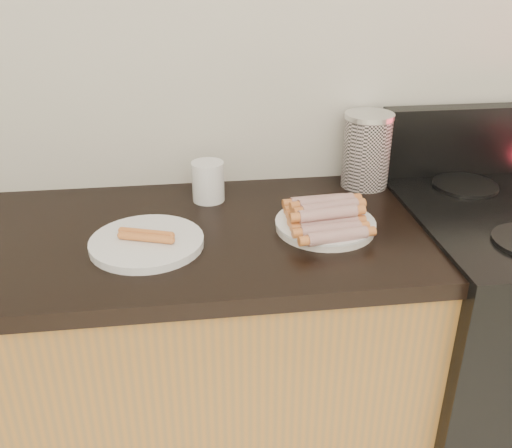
{
  "coord_description": "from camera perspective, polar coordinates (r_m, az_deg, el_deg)",
  "views": [
    {
      "loc": [
        -0.17,
        0.45,
        1.53
      ],
      "look_at": [
        -0.01,
        1.62,
        0.94
      ],
      "focal_mm": 40.0,
      "sensor_mm": 36.0,
      "label": 1
    }
  ],
  "objects": [
    {
      "name": "wall_back",
      "position": [
        1.58,
        -1.32,
        17.95
      ],
      "size": [
        4.0,
        0.04,
        2.6
      ],
      "primitive_type": "cube",
      "color": "silver",
      "rests_on": "ground"
    },
    {
      "name": "side_plate",
      "position": [
        1.34,
        -10.86,
        -1.83
      ],
      "size": [
        0.35,
        0.35,
        0.02
      ],
      "primitive_type": "cylinder",
      "rotation": [
        0.0,
        0.0,
        -0.42
      ],
      "color": "white",
      "rests_on": "counter_slab"
    },
    {
      "name": "canister",
      "position": [
        1.64,
        10.99,
        7.26
      ],
      "size": [
        0.14,
        0.14,
        0.21
      ],
      "rotation": [
        0.0,
        0.0,
        0.29
      ],
      "color": "white",
      "rests_on": "counter_slab"
    },
    {
      "name": "plain_sausages",
      "position": [
        1.33,
        -10.93,
        -1.12
      ],
      "size": [
        0.12,
        0.08,
        0.02
      ],
      "rotation": [
        0.0,
        0.0,
        -0.33
      ],
      "color": "tan",
      "rests_on": "side_plate"
    },
    {
      "name": "hotdog_pile",
      "position": [
        1.39,
        6.99,
        0.94
      ],
      "size": [
        0.14,
        0.24,
        0.06
      ],
      "rotation": [
        0.0,
        0.0,
        0.1
      ],
      "color": "brown",
      "rests_on": "main_plate"
    },
    {
      "name": "stove_panel",
      "position": [
        1.86,
        23.82,
        7.86
      ],
      "size": [
        0.76,
        0.06,
        0.2
      ],
      "primitive_type": "cube",
      "color": "black",
      "rests_on": "stove"
    },
    {
      "name": "burner_far_left",
      "position": [
        1.71,
        20.18,
        3.66
      ],
      "size": [
        0.18,
        0.18,
        0.01
      ],
      "primitive_type": "cylinder",
      "color": "black",
      "rests_on": "stove"
    },
    {
      "name": "cabinet_base",
      "position": [
        1.75,
        -24.18,
        -15.58
      ],
      "size": [
        2.2,
        0.59,
        0.86
      ],
      "primitive_type": "cube",
      "color": "#996328",
      "rests_on": "floor"
    },
    {
      "name": "main_plate",
      "position": [
        1.4,
        6.93,
        -0.21
      ],
      "size": [
        0.31,
        0.31,
        0.02
      ],
      "primitive_type": "cylinder",
      "rotation": [
        0.0,
        0.0,
        0.35
      ],
      "color": "white",
      "rests_on": "counter_slab"
    },
    {
      "name": "mug",
      "position": [
        1.54,
        -4.81,
        4.26
      ],
      "size": [
        0.09,
        0.09,
        0.11
      ],
      "primitive_type": "cylinder",
      "rotation": [
        0.0,
        0.0,
        0.01
      ],
      "color": "white",
      "rests_on": "counter_slab"
    }
  ]
}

